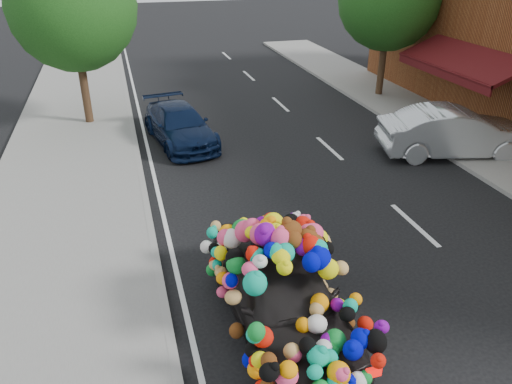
% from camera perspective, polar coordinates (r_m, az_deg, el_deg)
% --- Properties ---
extents(ground, '(100.00, 100.00, 0.00)m').
position_cam_1_polar(ground, '(10.83, 1.24, -6.37)').
color(ground, black).
rests_on(ground, ground).
extents(sidewalk, '(4.00, 60.00, 0.12)m').
position_cam_1_polar(sidewalk, '(10.59, -21.94, -9.08)').
color(sidewalk, gray).
rests_on(sidewalk, ground).
extents(kerb, '(0.15, 60.00, 0.13)m').
position_cam_1_polar(kerb, '(10.47, -11.29, -7.85)').
color(kerb, gray).
rests_on(kerb, ground).
extents(footpath_far, '(3.00, 40.00, 0.12)m').
position_cam_1_polar(footpath_far, '(17.00, 25.56, 3.87)').
color(footpath_far, gray).
rests_on(footpath_far, ground).
extents(lane_markings, '(6.00, 50.00, 0.01)m').
position_cam_1_polar(lane_markings, '(12.23, 17.64, -3.56)').
color(lane_markings, silver).
rests_on(lane_markings, ground).
extents(tree_near_sidewalk, '(4.20, 4.20, 6.13)m').
position_cam_1_polar(tree_near_sidewalk, '(18.31, -20.29, 19.27)').
color(tree_near_sidewalk, '#332114').
rests_on(tree_near_sidewalk, ground).
extents(plush_art_car, '(2.15, 4.35, 2.04)m').
position_cam_1_polar(plush_art_car, '(8.25, 2.89, -9.52)').
color(plush_art_car, black).
rests_on(plush_art_car, ground).
extents(navy_sedan, '(2.28, 4.29, 1.18)m').
position_cam_1_polar(navy_sedan, '(16.48, -8.71, 7.56)').
color(navy_sedan, black).
rests_on(navy_sedan, ground).
extents(silver_hatchback, '(4.75, 2.56, 1.49)m').
position_cam_1_polar(silver_hatchback, '(16.36, 21.78, 6.36)').
color(silver_hatchback, '#B9BDC2').
rests_on(silver_hatchback, ground).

